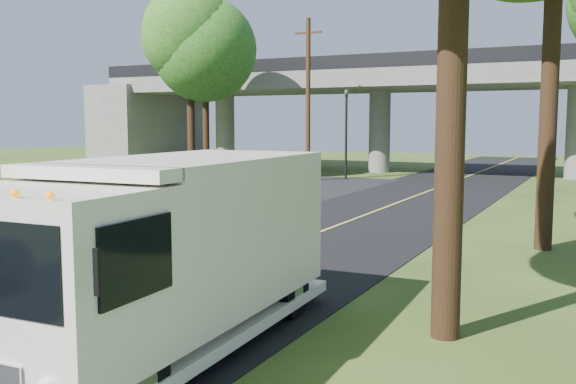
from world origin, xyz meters
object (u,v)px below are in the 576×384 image
Objects in this scene: red_sedan at (205,184)px; traffic_signal at (346,124)px; pedestrian at (202,182)px; utility_pole at (308,99)px; tree_left_far at (206,60)px; step_van at (167,247)px; tree_left_lot at (191,40)px.

traffic_signal is at bearing -28.49° from red_sedan.
pedestrian is (0.57, -1.07, 0.22)m from red_sedan.
red_sedan is 1.23m from pedestrian.
tree_left_far is (-9.29, 3.84, 2.86)m from utility_pole.
step_van is at bearing 162.69° from pedestrian.
red_sedan is at bearing -56.69° from tree_left_far.
utility_pole reaches higher than step_van.
traffic_signal is 3.09× the size of pedestrian.
tree_left_far is 5.87× the size of pedestrian.
step_van reaches higher than red_sedan.
step_van is at bearing -69.42° from utility_pole.
tree_left_far reaches higher than pedestrian.
tree_left_lot is at bearing -161.03° from utility_pole.
traffic_signal is at bearing 28.11° from tree_left_lot.
tree_left_lot is at bearing 19.02° from red_sedan.
tree_left_lot reaches higher than step_van.
utility_pole is at bearing -126.87° from traffic_signal.
traffic_signal is 28.53m from step_van.
traffic_signal is 13.01m from pedestrian.
traffic_signal is 0.58× the size of utility_pole.
pedestrian is (9.43, -14.55, -6.61)m from tree_left_far.
step_van is at bearing -73.66° from traffic_signal.
traffic_signal is 10.01m from tree_left_lot.
step_van is (15.81, -23.17, -6.40)m from tree_left_lot.
tree_left_lot reaches higher than utility_pole.
tree_left_lot is 2.43× the size of red_sedan.
utility_pole is 5.34× the size of pedestrian.
pedestrian reaches higher than red_sedan.
utility_pole is 27.24m from step_van.
utility_pole reaches higher than pedestrian.
tree_left_far is at bearing -17.07° from pedestrian.
pedestrian is at bearing -96.13° from traffic_signal.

